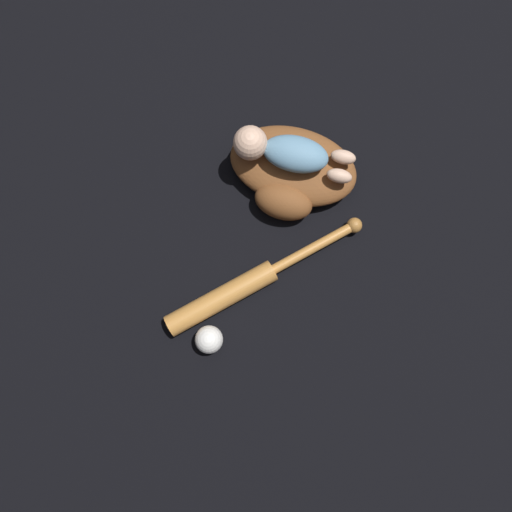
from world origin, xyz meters
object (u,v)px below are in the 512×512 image
baseball_glove (292,172)px  baseball (209,340)px  baby_figure (284,151)px  baseball_bat (242,287)px

baseball_glove → baseball: bearing=103.0°
baby_figure → baseball_bat: size_ratio=0.56×
baseball_glove → baseball_bat: size_ratio=0.74×
baby_figure → baseball: (-0.15, 0.50, -0.10)m
baby_figure → baseball_bat: (-0.13, 0.34, -0.11)m
baby_figure → baseball: 0.54m
baby_figure → baseball: bearing=106.7°
baseball_glove → baby_figure: (0.03, -0.00, 0.09)m
baseball_bat → baseball_glove: bearing=-74.4°
baseball_glove → baseball_bat: (-0.09, 0.34, -0.02)m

